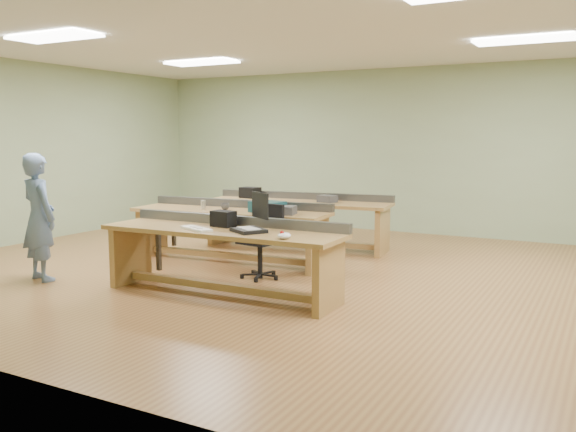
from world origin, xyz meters
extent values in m
plane|color=olive|center=(0.00, 0.00, 0.00)|extent=(10.00, 10.00, 0.00)
plane|color=silver|center=(0.00, 0.00, 3.00)|extent=(10.00, 10.00, 0.00)
cube|color=#8FA77E|center=(0.00, 4.00, 1.50)|extent=(10.00, 0.04, 3.00)
cube|color=#8FA77E|center=(0.00, -4.00, 1.50)|extent=(10.00, 0.04, 3.00)
cube|color=#8FA77E|center=(-5.00, 0.00, 1.50)|extent=(0.04, 8.00, 3.00)
cube|color=white|center=(-2.50, -1.50, 2.97)|extent=(1.20, 0.50, 0.03)
cube|color=white|center=(-2.50, 1.50, 2.97)|extent=(1.20, 0.50, 0.03)
cube|color=white|center=(2.50, 1.50, 2.97)|extent=(1.20, 0.50, 0.03)
cube|color=#A38544|center=(-0.17, -1.36, 0.72)|extent=(2.83, 0.80, 0.05)
cube|color=#A38544|center=(-1.48, -1.38, 0.35)|extent=(0.09, 0.65, 0.70)
cube|color=#A38544|center=(1.14, -1.34, 0.35)|extent=(0.09, 0.65, 0.70)
cube|color=#A38544|center=(-0.17, -1.36, 0.10)|extent=(2.52, 0.14, 0.08)
cube|color=#4F5156|center=(-0.18, -1.03, 0.81)|extent=(2.82, 0.13, 0.11)
cube|color=#A38544|center=(-1.08, 0.16, 0.72)|extent=(2.89, 0.98, 0.05)
cube|color=#A38544|center=(-2.40, 0.05, 0.35)|extent=(0.13, 0.66, 0.70)
cube|color=#A38544|center=(0.24, 0.26, 0.35)|extent=(0.13, 0.66, 0.70)
cube|color=#A38544|center=(-1.08, 0.16, 0.10)|extent=(2.54, 0.30, 0.08)
cube|color=#4F5156|center=(-1.11, 0.49, 0.81)|extent=(2.84, 0.31, 0.11)
cube|color=#A38544|center=(-0.78, 1.60, 0.72)|extent=(3.03, 1.14, 0.05)
cube|color=#A38544|center=(-2.15, 1.44, 0.35)|extent=(0.16, 0.69, 0.70)
cube|color=#A38544|center=(0.59, 1.77, 0.35)|extent=(0.16, 0.69, 0.70)
cube|color=#A38544|center=(-0.78, 1.60, 0.10)|extent=(2.65, 0.42, 0.08)
cube|color=#4F5156|center=(-0.82, 1.96, 0.81)|extent=(2.95, 0.43, 0.11)
imported|color=slate|center=(-2.55, -1.81, 0.78)|extent=(0.65, 0.51, 1.57)
cube|color=black|center=(0.21, -1.39, 0.77)|extent=(0.45, 0.43, 0.04)
cube|color=black|center=(0.28, -1.27, 1.03)|extent=(0.31, 0.20, 0.28)
cube|color=silver|center=(-0.37, -1.54, 0.76)|extent=(0.48, 0.32, 0.03)
ellipsoid|color=white|center=(0.75, -1.59, 0.78)|extent=(0.15, 0.17, 0.07)
cube|color=black|center=(-0.25, -1.19, 0.84)|extent=(0.29, 0.21, 0.18)
cylinder|color=black|center=(-0.22, -0.45, 0.23)|extent=(0.06, 0.06, 0.46)
cube|color=black|center=(-0.22, -0.45, 0.48)|extent=(0.49, 0.49, 0.06)
cube|color=black|center=(-0.19, -0.25, 0.73)|extent=(0.42, 0.11, 0.39)
cylinder|color=black|center=(-0.22, -0.45, 0.03)|extent=(0.56, 0.56, 0.06)
cube|color=#13373D|center=(-0.48, 0.17, 0.82)|extent=(0.48, 0.40, 0.15)
cube|color=#373639|center=(-0.23, 0.08, 0.81)|extent=(0.45, 0.34, 0.11)
imported|color=#373639|center=(-1.14, 0.14, 0.80)|extent=(0.14, 0.14, 0.09)
cylinder|color=silver|center=(-1.45, 0.05, 0.81)|extent=(0.08, 0.08, 0.13)
cube|color=black|center=(-1.70, 1.69, 0.84)|extent=(0.33, 0.25, 0.18)
cube|color=#373639|center=(-0.29, 1.70, 0.80)|extent=(0.30, 0.24, 0.11)
camera|label=1|loc=(3.66, -6.85, 1.77)|focal=38.00mm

